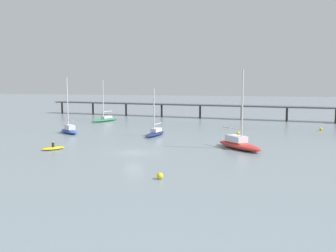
{
  "coord_description": "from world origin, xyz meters",
  "views": [
    {
      "loc": [
        16.34,
        -43.9,
        8.98
      ],
      "look_at": [
        0.0,
        16.86,
        1.5
      ],
      "focal_mm": 39.48,
      "sensor_mm": 36.0,
      "label": 1
    }
  ],
  "objects_px": {
    "sailboat_red": "(239,143)",
    "sailboat_green": "(105,119)",
    "pier": "(267,103)",
    "mooring_buoy_outer": "(160,176)",
    "sailboat_blue": "(69,129)",
    "mooring_buoy_far": "(321,129)",
    "mooring_buoy_near": "(238,133)",
    "sailboat_navy": "(155,132)",
    "dinghy_yellow": "(53,148)"
  },
  "relations": [
    {
      "from": "sailboat_navy",
      "to": "pier",
      "type": "bearing_deg",
      "value": 60.61
    },
    {
      "from": "mooring_buoy_far",
      "to": "mooring_buoy_outer",
      "type": "relative_size",
      "value": 0.9
    },
    {
      "from": "sailboat_blue",
      "to": "sailboat_green",
      "type": "relative_size",
      "value": 1.04
    },
    {
      "from": "sailboat_red",
      "to": "sailboat_green",
      "type": "bearing_deg",
      "value": 139.51
    },
    {
      "from": "mooring_buoy_far",
      "to": "mooring_buoy_outer",
      "type": "distance_m",
      "value": 45.55
    },
    {
      "from": "dinghy_yellow",
      "to": "mooring_buoy_near",
      "type": "distance_m",
      "value": 30.92
    },
    {
      "from": "sailboat_red",
      "to": "mooring_buoy_outer",
      "type": "xyz_separation_m",
      "value": [
        -5.89,
        -17.98,
        -0.42
      ]
    },
    {
      "from": "sailboat_navy",
      "to": "dinghy_yellow",
      "type": "height_order",
      "value": "sailboat_navy"
    },
    {
      "from": "dinghy_yellow",
      "to": "mooring_buoy_far",
      "type": "relative_size",
      "value": 6.01
    },
    {
      "from": "pier",
      "to": "mooring_buoy_near",
      "type": "distance_m",
      "value": 27.2
    },
    {
      "from": "sailboat_navy",
      "to": "sailboat_green",
      "type": "distance_m",
      "value": 26.28
    },
    {
      "from": "sailboat_blue",
      "to": "mooring_buoy_near",
      "type": "bearing_deg",
      "value": 11.66
    },
    {
      "from": "sailboat_green",
      "to": "dinghy_yellow",
      "type": "bearing_deg",
      "value": -76.4
    },
    {
      "from": "sailboat_red",
      "to": "mooring_buoy_near",
      "type": "relative_size",
      "value": 19.37
    },
    {
      "from": "sailboat_blue",
      "to": "sailboat_green",
      "type": "bearing_deg",
      "value": 96.48
    },
    {
      "from": "pier",
      "to": "mooring_buoy_near",
      "type": "xyz_separation_m",
      "value": [
        -4.57,
        -26.54,
        -3.79
      ]
    },
    {
      "from": "sailboat_navy",
      "to": "sailboat_blue",
      "type": "relative_size",
      "value": 0.81
    },
    {
      "from": "sailboat_navy",
      "to": "mooring_buoy_outer",
      "type": "height_order",
      "value": "sailboat_navy"
    },
    {
      "from": "pier",
      "to": "sailboat_red",
      "type": "xyz_separation_m",
      "value": [
        -3.43,
        -40.28,
        -3.33
      ]
    },
    {
      "from": "dinghy_yellow",
      "to": "mooring_buoy_near",
      "type": "height_order",
      "value": "dinghy_yellow"
    },
    {
      "from": "mooring_buoy_outer",
      "to": "sailboat_blue",
      "type": "bearing_deg",
      "value": 133.32
    },
    {
      "from": "pier",
      "to": "sailboat_green",
      "type": "distance_m",
      "value": 38.16
    },
    {
      "from": "sailboat_blue",
      "to": "dinghy_yellow",
      "type": "bearing_deg",
      "value": -67.49
    },
    {
      "from": "sailboat_blue",
      "to": "mooring_buoy_far",
      "type": "xyz_separation_m",
      "value": [
        43.56,
        15.52,
        -0.42
      ]
    },
    {
      "from": "sailboat_red",
      "to": "sailboat_navy",
      "type": "bearing_deg",
      "value": 149.6
    },
    {
      "from": "pier",
      "to": "dinghy_yellow",
      "type": "distance_m",
      "value": 54.86
    },
    {
      "from": "pier",
      "to": "mooring_buoy_outer",
      "type": "bearing_deg",
      "value": -99.09
    },
    {
      "from": "sailboat_green",
      "to": "mooring_buoy_near",
      "type": "bearing_deg",
      "value": -24.03
    },
    {
      "from": "mooring_buoy_near",
      "to": "mooring_buoy_outer",
      "type": "bearing_deg",
      "value": -98.52
    },
    {
      "from": "mooring_buoy_far",
      "to": "mooring_buoy_outer",
      "type": "height_order",
      "value": "mooring_buoy_outer"
    },
    {
      "from": "sailboat_red",
      "to": "mooring_buoy_near",
      "type": "distance_m",
      "value": 13.79
    },
    {
      "from": "pier",
      "to": "sailboat_blue",
      "type": "bearing_deg",
      "value": -135.92
    },
    {
      "from": "sailboat_green",
      "to": "dinghy_yellow",
      "type": "height_order",
      "value": "sailboat_green"
    },
    {
      "from": "sailboat_red",
      "to": "dinghy_yellow",
      "type": "xyz_separation_m",
      "value": [
        -24.02,
        -7.07,
        -0.53
      ]
    },
    {
      "from": "sailboat_red",
      "to": "mooring_buoy_far",
      "type": "xyz_separation_m",
      "value": [
        13.4,
        23.27,
        -0.45
      ]
    },
    {
      "from": "mooring_buoy_far",
      "to": "sailboat_navy",
      "type": "bearing_deg",
      "value": -152.06
    },
    {
      "from": "mooring_buoy_outer",
      "to": "mooring_buoy_far",
      "type": "bearing_deg",
      "value": 64.93
    },
    {
      "from": "pier",
      "to": "sailboat_blue",
      "type": "distance_m",
      "value": 46.88
    },
    {
      "from": "sailboat_green",
      "to": "mooring_buoy_far",
      "type": "bearing_deg",
      "value": -5.49
    },
    {
      "from": "sailboat_green",
      "to": "pier",
      "type": "bearing_deg",
      "value": 19.36
    },
    {
      "from": "sailboat_green",
      "to": "mooring_buoy_near",
      "type": "distance_m",
      "value": 34.25
    },
    {
      "from": "pier",
      "to": "dinghy_yellow",
      "type": "xyz_separation_m",
      "value": [
        -27.45,
        -47.35,
        -3.86
      ]
    },
    {
      "from": "sailboat_green",
      "to": "sailboat_blue",
      "type": "bearing_deg",
      "value": -83.52
    },
    {
      "from": "mooring_buoy_far",
      "to": "mooring_buoy_near",
      "type": "height_order",
      "value": "mooring_buoy_far"
    },
    {
      "from": "sailboat_navy",
      "to": "mooring_buoy_far",
      "type": "height_order",
      "value": "sailboat_navy"
    },
    {
      "from": "dinghy_yellow",
      "to": "mooring_buoy_near",
      "type": "relative_size",
      "value": 6.13
    },
    {
      "from": "sailboat_blue",
      "to": "sailboat_red",
      "type": "distance_m",
      "value": 31.14
    },
    {
      "from": "sailboat_navy",
      "to": "mooring_buoy_outer",
      "type": "relative_size",
      "value": 12.79
    },
    {
      "from": "sailboat_green",
      "to": "sailboat_red",
      "type": "relative_size",
      "value": 0.9
    },
    {
      "from": "pier",
      "to": "sailboat_red",
      "type": "height_order",
      "value": "sailboat_red"
    }
  ]
}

